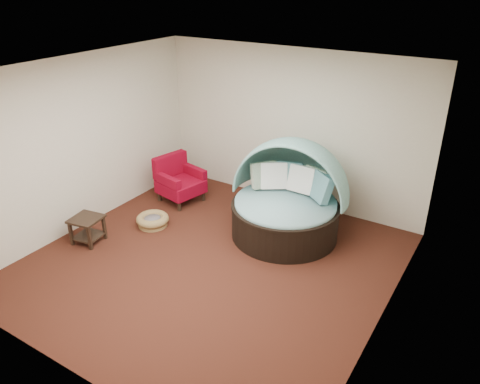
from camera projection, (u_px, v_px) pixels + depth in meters
The scene contains 10 objects.
floor at pixel (211, 263), 6.95m from camera, with size 5.00×5.00×0.00m, color #431E13.
wall_back at pixel (290, 128), 8.26m from camera, with size 5.00×5.00×0.00m, color beige.
wall_front at pixel (55, 267), 4.44m from camera, with size 5.00×5.00×0.00m, color beige.
wall_left at pixel (82, 144), 7.54m from camera, with size 5.00×5.00×0.00m, color beige.
wall_right at pixel (393, 225), 5.15m from camera, with size 5.00×5.00×0.00m, color beige.
ceiling at pixel (205, 72), 5.74m from camera, with size 5.00×5.00×0.00m, color white.
canopy_daybed at pixel (288, 192), 7.44m from camera, with size 1.99×1.93×1.59m.
pet_basket at pixel (153, 220), 7.92m from camera, with size 0.73×0.73×0.19m.
red_armchair at pixel (179, 181), 8.68m from camera, with size 0.87×0.87×0.85m.
side_table at pixel (87, 226), 7.37m from camera, with size 0.52×0.52×0.43m.
Camera 1 is at (3.44, -4.70, 3.96)m, focal length 35.00 mm.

